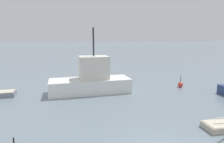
# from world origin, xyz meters

# --- Properties ---
(fishing_boat_0) EXTENTS (8.28, 3.57, 6.54)m
(fishing_boat_0) POSITION_xyz_m (-2.56, 11.67, 1.28)
(fishing_boat_0) COLOR white
(fishing_boat_0) RESTS_ON ground_plane
(channel_buoy_0) EXTENTS (0.57, 0.57, 1.33)m
(channel_buoy_0) POSITION_xyz_m (7.55, 12.19, 0.29)
(channel_buoy_0) COLOR red
(channel_buoy_0) RESTS_ON ground_plane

